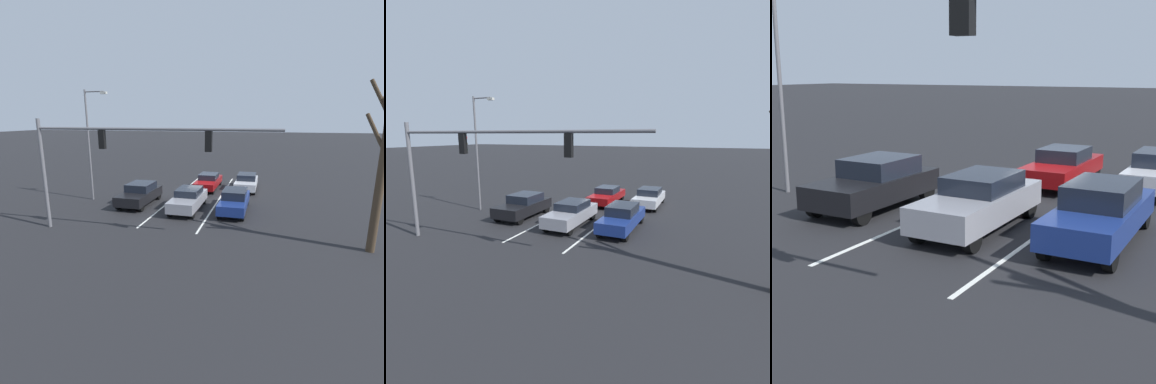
# 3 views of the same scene
# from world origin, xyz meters

# --- Properties ---
(ground_plane) EXTENTS (240.00, 240.00, 0.00)m
(ground_plane) POSITION_xyz_m (0.00, 0.00, 0.00)
(ground_plane) COLOR black
(lane_stripe_left_divider) EXTENTS (0.12, 15.96, 0.01)m
(lane_stripe_left_divider) POSITION_xyz_m (-1.75, 1.98, 0.01)
(lane_stripe_left_divider) COLOR silver
(lane_stripe_left_divider) RESTS_ON ground_plane
(lane_stripe_center_divider) EXTENTS (0.12, 15.96, 0.01)m
(lane_stripe_center_divider) POSITION_xyz_m (1.75, 1.98, 0.01)
(lane_stripe_center_divider) COLOR silver
(lane_stripe_center_divider) RESTS_ON ground_plane
(car_gray_midlane_front) EXTENTS (1.74, 4.63, 1.47)m
(car_gray_midlane_front) POSITION_xyz_m (-0.15, 5.67, 0.77)
(car_gray_midlane_front) COLOR gray
(car_gray_midlane_front) RESTS_ON ground_plane
(car_black_rightlane_front) EXTENTS (1.94, 4.41, 1.54)m
(car_black_rightlane_front) POSITION_xyz_m (3.65, 5.22, 0.79)
(car_black_rightlane_front) COLOR black
(car_black_rightlane_front) RESTS_ON ground_plane
(car_navy_leftlane_front) EXTENTS (1.71, 4.79, 1.52)m
(car_navy_leftlane_front) POSITION_xyz_m (-3.26, 5.29, 0.78)
(car_navy_leftlane_front) COLOR navy
(car_navy_leftlane_front) RESTS_ON ground_plane
(car_maroon_midlane_second) EXTENTS (1.74, 4.78, 1.36)m
(car_maroon_midlane_second) POSITION_xyz_m (-0.22, -0.91, 0.69)
(car_maroon_midlane_second) COLOR maroon
(car_maroon_midlane_second) RESTS_ON ground_plane
(street_lamp_right_shoulder) EXTENTS (1.80, 0.24, 8.13)m
(street_lamp_right_shoulder) POSITION_xyz_m (7.53, 4.97, 4.66)
(street_lamp_right_shoulder) COLOR slate
(street_lamp_right_shoulder) RESTS_ON ground_plane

